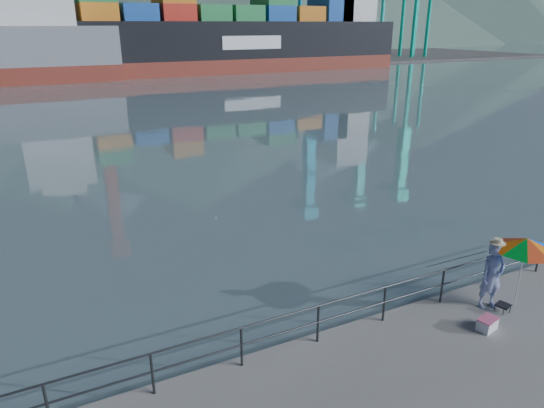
{
  "coord_description": "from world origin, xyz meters",
  "views": [
    {
      "loc": [
        -6.41,
        -6.69,
        7.29
      ],
      "look_at": [
        -0.1,
        6.0,
        2.0
      ],
      "focal_mm": 32.0,
      "sensor_mm": 36.0,
      "label": 1
    }
  ],
  "objects_px": {
    "cooler_bag": "(487,324)",
    "beach_umbrella": "(526,244)",
    "container_ship": "(250,33)",
    "fisherman": "(492,276)"
  },
  "relations": [
    {
      "from": "fisherman",
      "to": "cooler_bag",
      "type": "xyz_separation_m",
      "value": [
        -0.88,
        -0.76,
        -0.8
      ]
    },
    {
      "from": "beach_umbrella",
      "to": "container_ship",
      "type": "xyz_separation_m",
      "value": [
        23.29,
        70.05,
        4.0
      ]
    },
    {
      "from": "beach_umbrella",
      "to": "container_ship",
      "type": "height_order",
      "value": "container_ship"
    },
    {
      "from": "container_ship",
      "to": "cooler_bag",
      "type": "bearing_deg",
      "value": -109.42
    },
    {
      "from": "beach_umbrella",
      "to": "cooler_bag",
      "type": "xyz_separation_m",
      "value": [
        -1.57,
        -0.44,
        -1.73
      ]
    },
    {
      "from": "cooler_bag",
      "to": "container_ship",
      "type": "height_order",
      "value": "container_ship"
    },
    {
      "from": "fisherman",
      "to": "cooler_bag",
      "type": "relative_size",
      "value": 3.75
    },
    {
      "from": "beach_umbrella",
      "to": "cooler_bag",
      "type": "relative_size",
      "value": 4.08
    },
    {
      "from": "cooler_bag",
      "to": "beach_umbrella",
      "type": "bearing_deg",
      "value": 3.03
    },
    {
      "from": "beach_umbrella",
      "to": "fisherman",
      "type": "bearing_deg",
      "value": 154.48
    }
  ]
}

